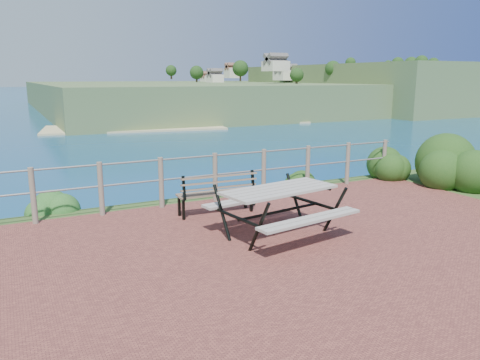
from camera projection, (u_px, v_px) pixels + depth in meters
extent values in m
cube|color=brown|center=(308.00, 255.00, 6.81)|extent=(10.00, 7.00, 0.12)
plane|color=#165A84|center=(11.00, 84.00, 181.20)|extent=(1200.00, 1200.00, 0.00)
cylinder|color=#6B5B4C|center=(33.00, 196.00, 8.10)|extent=(0.10, 0.10, 1.00)
cylinder|color=#6B5B4C|center=(101.00, 189.00, 8.61)|extent=(0.10, 0.10, 1.00)
cylinder|color=#6B5B4C|center=(161.00, 183.00, 9.12)|extent=(0.10, 0.10, 1.00)
cylinder|color=#6B5B4C|center=(215.00, 177.00, 9.62)|extent=(0.10, 0.10, 1.00)
cylinder|color=#6B5B4C|center=(264.00, 172.00, 10.13)|extent=(0.10, 0.10, 1.00)
cylinder|color=#6B5B4C|center=(308.00, 168.00, 10.63)|extent=(0.10, 0.10, 1.00)
cylinder|color=#6B5B4C|center=(348.00, 163.00, 11.14)|extent=(0.10, 0.10, 1.00)
cylinder|color=#6B5B4C|center=(384.00, 160.00, 11.64)|extent=(0.10, 0.10, 1.00)
cylinder|color=slate|center=(215.00, 155.00, 9.52)|extent=(9.40, 0.04, 0.04)
cylinder|color=slate|center=(215.00, 175.00, 9.61)|extent=(9.40, 0.04, 0.04)
cube|color=#3F5C2E|center=(298.00, 93.00, 252.79)|extent=(260.00, 180.00, 12.00)
cube|color=#3F5C2E|center=(437.00, 86.00, 243.44)|extent=(160.00, 120.00, 20.00)
cube|color=#C1B484|center=(402.00, 116.00, 175.51)|extent=(209.53, 114.73, 0.50)
cube|color=gray|center=(279.00, 190.00, 7.41)|extent=(1.96, 1.04, 0.04)
cube|color=gray|center=(279.00, 208.00, 7.48)|extent=(1.88, 0.55, 0.04)
cube|color=gray|center=(279.00, 208.00, 7.48)|extent=(1.88, 0.55, 0.04)
cylinder|color=black|center=(279.00, 212.00, 7.49)|extent=(1.59, 0.29, 0.05)
cube|color=brown|center=(216.00, 193.00, 8.72)|extent=(1.47, 0.45, 0.03)
cube|color=brown|center=(216.00, 180.00, 8.67)|extent=(1.45, 0.19, 0.33)
cube|color=black|center=(216.00, 203.00, 8.76)|extent=(0.05, 0.06, 0.40)
cube|color=black|center=(216.00, 203.00, 8.76)|extent=(0.05, 0.06, 0.40)
cube|color=black|center=(216.00, 203.00, 8.76)|extent=(0.05, 0.06, 0.40)
cube|color=black|center=(216.00, 203.00, 8.76)|extent=(0.05, 0.06, 0.40)
ellipsoid|color=#153D12|center=(449.00, 187.00, 10.97)|extent=(1.42, 1.42, 2.01)
ellipsoid|color=#153D12|center=(384.00, 178.00, 11.96)|extent=(1.00, 1.00, 1.43)
ellipsoid|color=#215620|center=(56.00, 211.00, 9.03)|extent=(0.81, 0.81, 0.57)
ellipsoid|color=#153D12|center=(300.00, 184.00, 11.37)|extent=(0.72, 0.72, 0.44)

